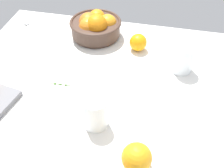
{
  "coord_description": "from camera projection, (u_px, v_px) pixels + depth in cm",
  "views": [
    {
      "loc": [
        16.21,
        -69.07,
        69.59
      ],
      "look_at": [
        1.47,
        -3.48,
        8.08
      ],
      "focal_mm": 47.54,
      "sensor_mm": 36.0,
      "label": 1
    }
  ],
  "objects": [
    {
      "name": "herb_sprig_0",
      "position": [
        60.0,
        84.0,
        1.03
      ],
      "size": [
        7.7,
        1.14,
        0.99
      ],
      "color": "#477430",
      "rests_on": "ground_plane"
    },
    {
      "name": "fruit_bowl",
      "position": [
        96.0,
        26.0,
        1.22
      ],
      "size": [
        21.23,
        21.23,
        11.51
      ],
      "color": "#473328",
      "rests_on": "ground_plane"
    },
    {
      "name": "second_glass",
      "position": [
        182.0,
        59.0,
        1.06
      ],
      "size": [
        7.82,
        7.82,
        10.11
      ],
      "color": "white",
      "rests_on": "ground_plane"
    },
    {
      "name": "loose_orange_0",
      "position": [
        137.0,
        158.0,
        0.76
      ],
      "size": [
        8.03,
        8.03,
        8.03
      ],
      "primitive_type": "sphere",
      "color": "orange",
      "rests_on": "ground_plane"
    },
    {
      "name": "ground_plane",
      "position": [
        110.0,
        97.0,
        1.0
      ],
      "size": [
        110.57,
        93.62,
        3.0
      ],
      "primitive_type": "cube",
      "color": "white"
    },
    {
      "name": "juice_glass",
      "position": [
        95.0,
        114.0,
        0.87
      ],
      "size": [
        7.34,
        7.34,
        10.11
      ],
      "color": "white",
      "rests_on": "ground_plane"
    },
    {
      "name": "loose_orange_2",
      "position": [
        138.0,
        42.0,
        1.16
      ],
      "size": [
        6.83,
        6.83,
        6.83
      ],
      "primitive_type": "sphere",
      "color": "orange",
      "rests_on": "ground_plane"
    },
    {
      "name": "spoon",
      "position": [
        28.0,
        27.0,
        1.3
      ],
      "size": [
        10.6,
        11.95,
        1.0
      ],
      "color": "silver",
      "rests_on": "ground_plane"
    }
  ]
}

